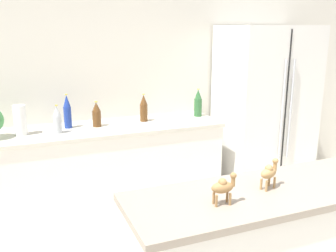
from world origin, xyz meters
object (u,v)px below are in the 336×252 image
object	(u,v)px
camel_figurine	(269,172)
camel_figurine_second	(223,187)
paper_towel_roll	(20,120)
back_bottle_2	(97,115)
back_bottle_4	(57,120)
refrigerator	(264,111)
back_bottle_3	(67,112)
back_bottle_0	(198,103)
back_bottle_1	(144,108)

from	to	relation	value
camel_figurine	camel_figurine_second	world-z (taller)	same
paper_towel_roll	camel_figurine	bearing A→B (deg)	-59.88
back_bottle_2	back_bottle_4	world-z (taller)	back_bottle_4
refrigerator	back_bottle_3	distance (m)	2.05
refrigerator	back_bottle_3	world-z (taller)	refrigerator
paper_towel_roll	back_bottle_0	world-z (taller)	back_bottle_0
back_bottle_4	camel_figurine	distance (m)	2.03
refrigerator	back_bottle_3	xyz separation A→B (m)	(-2.04, 0.14, 0.14)
back_bottle_0	camel_figurine	size ratio (longest dim) A/B	1.96
camel_figurine_second	camel_figurine	bearing A→B (deg)	13.01
paper_towel_roll	refrigerator	bearing A→B (deg)	-1.15
paper_towel_roll	back_bottle_3	size ratio (longest dim) A/B	0.82
back_bottle_1	back_bottle_0	bearing A→B (deg)	-0.45
back_bottle_2	paper_towel_roll	bearing A→B (deg)	-176.44
back_bottle_4	back_bottle_1	bearing A→B (deg)	8.97
back_bottle_4	camel_figurine_second	distance (m)	2.00
back_bottle_4	camel_figurine	world-z (taller)	camel_figurine
refrigerator	back_bottle_2	size ratio (longest dim) A/B	7.59
back_bottle_3	back_bottle_4	distance (m)	0.18
back_bottle_4	back_bottle_2	bearing A→B (deg)	15.23
paper_towel_roll	camel_figurine	world-z (taller)	camel_figurine
refrigerator	back_bottle_0	distance (m)	0.75
back_bottle_3	camel_figurine	size ratio (longest dim) A/B	2.13
paper_towel_roll	camel_figurine_second	size ratio (longest dim) A/B	1.75
camel_figurine	paper_towel_roll	bearing A→B (deg)	120.12
back_bottle_0	back_bottle_1	distance (m)	0.58
back_bottle_0	back_bottle_3	xyz separation A→B (m)	(-1.30, 0.02, 0.01)
back_bottle_0	back_bottle_1	size ratio (longest dim) A/B	1.06
back_bottle_2	camel_figurine	bearing A→B (deg)	-76.90
back_bottle_2	back_bottle_0	bearing A→B (deg)	1.53
refrigerator	back_bottle_3	bearing A→B (deg)	176.10
back_bottle_1	back_bottle_4	bearing A→B (deg)	-171.03
refrigerator	back_bottle_1	xyz separation A→B (m)	(-1.32, 0.12, 0.12)
paper_towel_roll	back_bottle_3	world-z (taller)	back_bottle_3
back_bottle_1	camel_figurine	bearing A→B (deg)	-90.32
camel_figurine_second	back_bottle_1	bearing A→B (deg)	81.56
paper_towel_roll	back_bottle_0	bearing A→B (deg)	2.31
refrigerator	back_bottle_4	distance (m)	2.15
paper_towel_roll	back_bottle_4	world-z (taller)	paper_towel_roll
refrigerator	camel_figurine	distance (m)	2.30
paper_towel_roll	back_bottle_1	xyz separation A→B (m)	(1.12, 0.07, -0.00)
paper_towel_roll	back_bottle_4	distance (m)	0.30
back_bottle_3	camel_figurine_second	bearing A→B (deg)	-78.69
paper_towel_roll	back_bottle_3	distance (m)	0.41
back_bottle_3	camel_figurine	world-z (taller)	back_bottle_3
back_bottle_1	camel_figurine	xyz separation A→B (m)	(-0.01, -1.99, 0.08)
back_bottle_2	camel_figurine_second	xyz separation A→B (m)	(0.16, -2.02, 0.09)
back_bottle_1	camel_figurine_second	distance (m)	2.08
camel_figurine	back_bottle_2	bearing A→B (deg)	103.10
back_bottle_2	camel_figurine_second	world-z (taller)	camel_figurine_second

